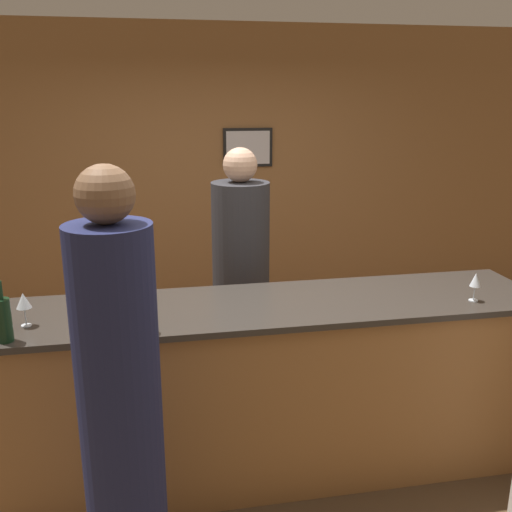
# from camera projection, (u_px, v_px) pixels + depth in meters

# --- Properties ---
(ground_plane) EXTENTS (14.00, 14.00, 0.00)m
(ground_plane) POSITION_uv_depth(u_px,v_px,m) (257.00, 469.00, 3.48)
(ground_plane) COLOR #4C3823
(back_wall) EXTENTS (8.00, 0.08, 2.80)m
(back_wall) POSITION_uv_depth(u_px,v_px,m) (213.00, 187.00, 5.14)
(back_wall) COLOR olive
(back_wall) RESTS_ON ground_plane
(bar_counter) EXTENTS (3.31, 0.71, 1.07)m
(bar_counter) POSITION_uv_depth(u_px,v_px,m) (257.00, 390.00, 3.34)
(bar_counter) COLOR #996638
(bar_counter) RESTS_ON ground_plane
(bartender) EXTENTS (0.39, 0.39, 1.88)m
(bartender) POSITION_uv_depth(u_px,v_px,m) (241.00, 294.00, 3.96)
(bartender) COLOR #2D2D33
(bartender) RESTS_ON ground_plane
(guest_0) EXTENTS (0.34, 0.34, 1.96)m
(guest_0) POSITION_uv_depth(u_px,v_px,m) (121.00, 418.00, 2.34)
(guest_0) COLOR #1E234C
(guest_0) RESTS_ON ground_plane
(wine_bottle_0) EXTENTS (0.08, 0.08, 0.30)m
(wine_bottle_0) POSITION_uv_depth(u_px,v_px,m) (3.00, 319.00, 2.68)
(wine_bottle_0) COLOR black
(wine_bottle_0) RESTS_ON bar_counter
(wine_glass_0) EXTENTS (0.06, 0.06, 0.17)m
(wine_glass_0) POSITION_uv_depth(u_px,v_px,m) (475.00, 281.00, 3.20)
(wine_glass_0) COLOR silver
(wine_glass_0) RESTS_ON bar_counter
(wine_glass_1) EXTENTS (0.08, 0.08, 0.18)m
(wine_glass_1) POSITION_uv_depth(u_px,v_px,m) (144.00, 307.00, 2.76)
(wine_glass_1) COLOR silver
(wine_glass_1) RESTS_ON bar_counter
(wine_glass_2) EXTENTS (0.08, 0.08, 0.18)m
(wine_glass_2) POSITION_uv_depth(u_px,v_px,m) (24.00, 301.00, 2.85)
(wine_glass_2) COLOR silver
(wine_glass_2) RESTS_ON bar_counter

